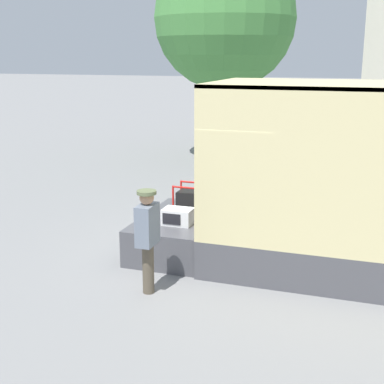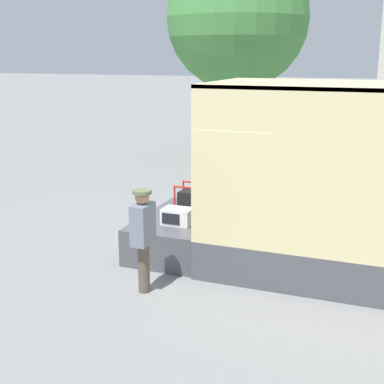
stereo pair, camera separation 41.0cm
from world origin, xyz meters
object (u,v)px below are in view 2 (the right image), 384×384
object	(u,v)px
microwave	(178,216)
worker_person	(143,231)
street_tree	(237,18)
portable_generator	(192,200)

from	to	relation	value
microwave	worker_person	distance (m)	1.50
street_tree	portable_generator	bearing A→B (deg)	-78.70
microwave	worker_person	world-z (taller)	worker_person
portable_generator	worker_person	world-z (taller)	worker_person
microwave	street_tree	xyz separation A→B (m)	(-1.79, 9.50, 3.98)
microwave	portable_generator	distance (m)	0.95
microwave	street_tree	size ratio (longest dim) A/B	0.07
street_tree	microwave	bearing A→B (deg)	-79.32
microwave	worker_person	xyz separation A→B (m)	(0.06, -1.49, 0.20)
portable_generator	street_tree	size ratio (longest dim) A/B	0.08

